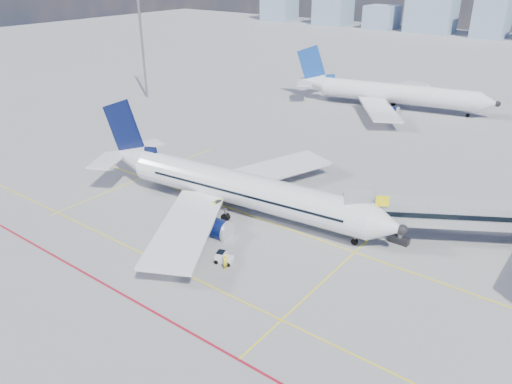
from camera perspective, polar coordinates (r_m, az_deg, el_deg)
ground at (r=56.21m, az=-5.46°, el=-5.76°), size 420.00×420.00×0.00m
apron_markings at (r=54.21m, az=-8.70°, el=-7.22°), size 90.00×35.12×0.01m
jet_bridge at (r=58.52m, az=23.84°, el=-2.49°), size 23.55×15.78×6.30m
floodlight_mast_nw at (r=116.86m, az=-12.97°, el=17.01°), size 3.20×0.61×25.45m
main_aircraft at (r=61.53m, az=-2.72°, el=0.56°), size 42.61×37.07×12.46m
second_aircraft at (r=110.48m, az=14.93°, el=10.87°), size 42.04×36.27×12.38m
baggage_tug at (r=52.25m, az=-3.78°, el=-7.50°), size 2.09×1.60×1.30m
cargo_dolly at (r=55.71m, az=-8.82°, el=-4.80°), size 4.17×1.97×2.25m
belt_loader at (r=62.81m, az=-6.79°, el=-1.66°), size 6.12×1.71×2.50m
ramp_worker at (r=51.04m, az=-3.51°, el=-8.01°), size 0.47×0.67×1.77m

